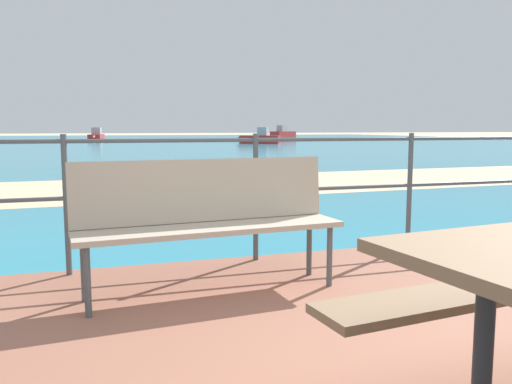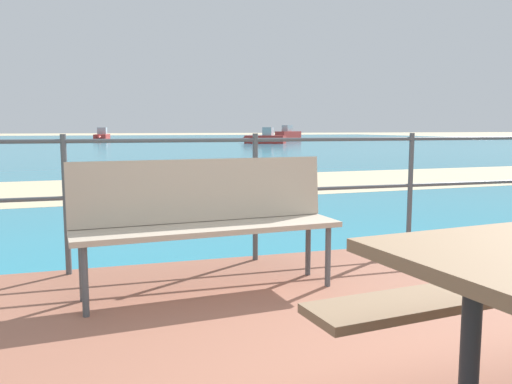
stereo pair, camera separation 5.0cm
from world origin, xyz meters
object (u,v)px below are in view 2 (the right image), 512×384
object	(u,v)px
park_bench	(206,212)
boat_mid	(102,136)
boat_near	(289,135)
boat_far	(264,138)

from	to	relation	value
park_bench	boat_mid	distance (m)	50.41
park_bench	boat_near	size ratio (longest dim) A/B	0.50
boat_far	park_bench	bearing A→B (deg)	104.30
boat_near	boat_far	size ratio (longest dim) A/B	1.07
park_bench	boat_mid	xyz separation A→B (m)	(-0.16, 50.41, -0.19)
park_bench	boat_near	distance (m)	44.34
boat_near	boat_far	world-z (taller)	boat_near
boat_near	boat_mid	distance (m)	18.72
boat_near	boat_far	distance (m)	8.92
boat_far	boat_mid	bearing A→B (deg)	-22.45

